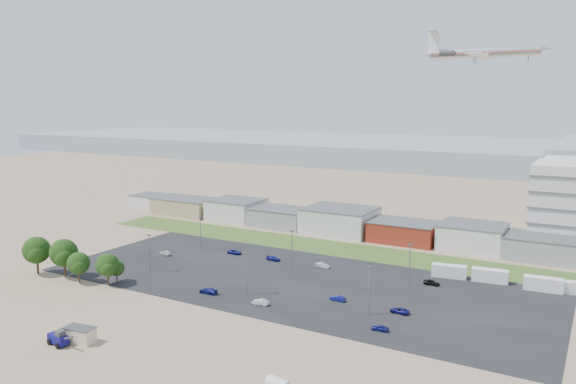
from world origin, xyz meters
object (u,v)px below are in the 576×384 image
Objects in this scene: parked_car_11 at (322,265)px; parked_car_8 at (432,282)px; box_trailer_a at (449,271)px; parked_car_2 at (380,328)px; portable_shed at (80,335)px; parked_car_13 at (261,302)px; parked_car_1 at (338,298)px; telehandler at (58,337)px; parked_car_5 at (165,253)px; tree_far_left at (37,253)px; parked_car_3 at (208,291)px; storage_tank_nw at (278,384)px; parked_car_6 at (273,258)px; parked_car_9 at (234,252)px; parked_car_0 at (399,311)px; airliner at (484,52)px.

parked_car_8 is at bearing -93.10° from parked_car_11.
box_trailer_a is 2.51× the size of parked_car_2.
portable_shed is 1.70× the size of parked_car_2.
box_trailer_a is at bearing 136.46° from parked_car_13.
parked_car_1 is 0.92× the size of parked_car_8.
parked_car_5 is (-23.82, 54.11, -0.78)m from telehandler.
tree_far_left reaches higher than parked_car_11.
parked_car_5 is at bearing -122.27° from parked_car_3.
box_trailer_a is 2.21× the size of parked_car_13.
parked_car_1 is 1.06× the size of parked_car_2.
storage_tank_nw is at bearing 15.36° from parked_car_1.
box_trailer_a is at bearing 48.49° from portable_shed.
box_trailer_a reaches higher than telehandler.
parked_car_1 is (72.83, 19.57, -4.80)m from tree_far_left.
box_trailer_a is at bearing -78.48° from parked_car_11.
parked_car_3 is 1.10× the size of parked_car_6.
telehandler is (-2.36, -2.74, 0.03)m from portable_shed.
parked_car_6 is 14.46m from parked_car_11.
parked_car_9 is (-54.72, 30.66, 0.03)m from parked_car_2.
portable_shed reaches higher than parked_car_2.
telehandler is at bearing -138.17° from portable_shed.
telehandler is 1.55× the size of parked_car_3.
telehandler is 64.82m from parked_car_0.
storage_tank_nw reaches higher than parked_car_0.
box_trailer_a is 2.10× the size of parked_car_11.
storage_tank_nw is at bearing -137.51° from parked_car_9.
box_trailer_a is 76.27m from parked_car_5.
box_trailer_a is at bearing 28.29° from tree_far_left.
box_trailer_a is at bearing 63.27° from telehandler.
portable_shed is 61.80m from parked_car_6.
parked_car_13 is at bearing -48.61° from parked_car_1.
airliner is 12.03× the size of parked_car_1.
box_trailer_a reaches higher than parked_car_5.
tree_far_left is 46.93m from parked_car_3.
storage_tank_nw reaches higher than parked_car_13.
parked_car_5 reaches higher than parked_car_8.
airliner is 102.61m from parked_car_9.
parked_car_0 is 42.10m from parked_car_3.
parked_car_1 is 24.56m from parked_car_11.
parked_car_9 is (-57.81, -8.51, -0.95)m from box_trailer_a.
box_trailer_a reaches higher than parked_car_9.
parked_car_11 is (-24.68, -66.80, -57.54)m from airliner.
telehandler reaches higher than parked_car_1.
parked_car_13 is at bearing 53.07° from portable_shed.
parked_car_13 is at bearing -64.60° from parked_car_0.
storage_tank_nw reaches higher than parked_car_5.
parked_car_1 is at bearing 15.04° from tree_far_left.
parked_car_8 is (0.78, 20.86, 0.09)m from parked_car_0.
parked_car_3 reaches higher than parked_car_6.
parked_car_6 is (-39.13, -67.31, -57.60)m from airliner.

